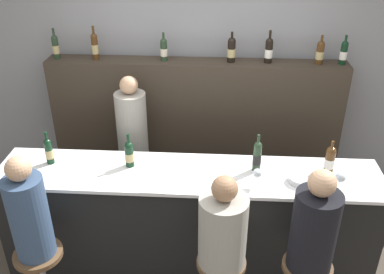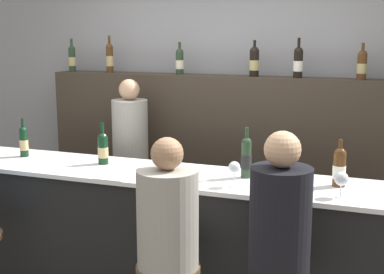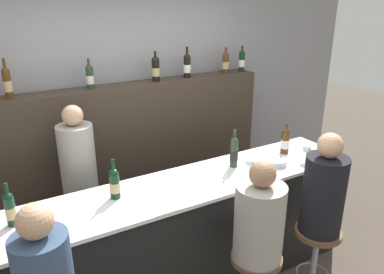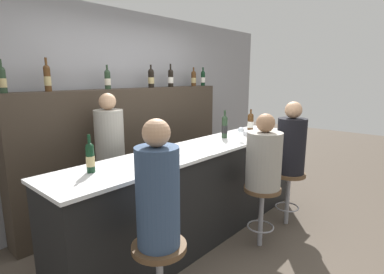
% 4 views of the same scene
% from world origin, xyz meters
% --- Properties ---
extents(ground_plane, '(16.00, 16.00, 0.00)m').
position_xyz_m(ground_plane, '(0.00, 0.00, 0.00)').
color(ground_plane, '#4C4238').
extents(wall_back, '(6.40, 0.05, 2.60)m').
position_xyz_m(wall_back, '(0.00, 1.66, 1.30)').
color(wall_back, gray).
rests_on(wall_back, ground_plane).
extents(bar_counter, '(3.25, 0.62, 1.03)m').
position_xyz_m(bar_counter, '(0.00, 0.29, 0.51)').
color(bar_counter, black).
rests_on(bar_counter, ground_plane).
extents(back_bar_cabinet, '(3.05, 0.28, 1.61)m').
position_xyz_m(back_bar_cabinet, '(0.00, 1.44, 0.80)').
color(back_bar_cabinet, '#382D23').
rests_on(back_bar_cabinet, ground_plane).
extents(wine_bottle_counter_0, '(0.07, 0.07, 0.30)m').
position_xyz_m(wine_bottle_counter_0, '(-1.20, 0.37, 1.15)').
color(wine_bottle_counter_0, black).
rests_on(wine_bottle_counter_0, bar_counter).
extents(wine_bottle_counter_1, '(0.08, 0.08, 0.31)m').
position_xyz_m(wine_bottle_counter_1, '(-0.50, 0.37, 1.14)').
color(wine_bottle_counter_1, black).
rests_on(wine_bottle_counter_1, bar_counter).
extents(wine_bottle_counter_2, '(0.07, 0.07, 0.34)m').
position_xyz_m(wine_bottle_counter_2, '(0.57, 0.37, 1.17)').
color(wine_bottle_counter_2, '#233823').
rests_on(wine_bottle_counter_2, bar_counter).
extents(wine_bottle_counter_3, '(0.08, 0.08, 0.30)m').
position_xyz_m(wine_bottle_counter_3, '(1.17, 0.37, 1.15)').
color(wine_bottle_counter_3, '#4C2D14').
rests_on(wine_bottle_counter_3, bar_counter).
extents(wine_bottle_backbar_0, '(0.07, 0.07, 0.31)m').
position_xyz_m(wine_bottle_backbar_0, '(-1.42, 1.44, 1.73)').
color(wine_bottle_backbar_0, '#233823').
rests_on(wine_bottle_backbar_0, back_bar_cabinet).
extents(wine_bottle_backbar_1, '(0.07, 0.07, 0.34)m').
position_xyz_m(wine_bottle_backbar_1, '(-1.02, 1.44, 1.74)').
color(wine_bottle_backbar_1, '#4C2D14').
rests_on(wine_bottle_backbar_1, back_bar_cabinet).
extents(wine_bottle_backbar_2, '(0.07, 0.07, 0.28)m').
position_xyz_m(wine_bottle_backbar_2, '(-0.32, 1.44, 1.72)').
color(wine_bottle_backbar_2, '#233823').
rests_on(wine_bottle_backbar_2, back_bar_cabinet).
extents(wine_bottle_backbar_3, '(0.08, 0.08, 0.30)m').
position_xyz_m(wine_bottle_backbar_3, '(0.35, 1.44, 1.73)').
color(wine_bottle_backbar_3, black).
rests_on(wine_bottle_backbar_3, back_bar_cabinet).
extents(wine_bottle_backbar_4, '(0.08, 0.08, 0.32)m').
position_xyz_m(wine_bottle_backbar_4, '(0.72, 1.44, 1.74)').
color(wine_bottle_backbar_4, black).
rests_on(wine_bottle_backbar_4, back_bar_cabinet).
extents(wine_bottle_backbar_5, '(0.08, 0.08, 0.29)m').
position_xyz_m(wine_bottle_backbar_5, '(1.22, 1.44, 1.73)').
color(wine_bottle_backbar_5, '#4C2D14').
rests_on(wine_bottle_backbar_5, back_bar_cabinet).
extents(wine_bottle_backbar_6, '(0.07, 0.07, 0.29)m').
position_xyz_m(wine_bottle_backbar_6, '(1.44, 1.44, 1.73)').
color(wine_bottle_backbar_6, black).
rests_on(wine_bottle_backbar_6, back_bar_cabinet).
extents(wine_glass_0, '(0.07, 0.07, 0.16)m').
position_xyz_m(wine_glass_0, '(0.56, 0.13, 1.14)').
color(wine_glass_0, silver).
rests_on(wine_glass_0, bar_counter).
extents(wine_glass_1, '(0.08, 0.08, 0.16)m').
position_xyz_m(wine_glass_1, '(1.20, 0.13, 1.14)').
color(wine_glass_1, silver).
rests_on(wine_glass_1, bar_counter).
extents(metal_bowl, '(0.20, 0.20, 0.05)m').
position_xyz_m(metal_bowl, '(0.92, 0.21, 1.05)').
color(metal_bowl, '#B7B7BC').
rests_on(metal_bowl, bar_counter).
extents(tasting_menu, '(0.21, 0.30, 0.00)m').
position_xyz_m(tasting_menu, '(-0.26, 0.13, 1.03)').
color(tasting_menu, white).
rests_on(tasting_menu, bar_counter).
extents(bar_stool_left, '(0.38, 0.38, 0.65)m').
position_xyz_m(bar_stool_left, '(-1.12, -0.32, 0.51)').
color(bar_stool_left, gray).
rests_on(bar_stool_left, ground_plane).
extents(guest_seated_left, '(0.29, 0.29, 0.86)m').
position_xyz_m(guest_seated_left, '(-1.12, -0.32, 1.03)').
color(guest_seated_left, '#334766').
rests_on(guest_seated_left, bar_stool_left).
extents(bar_stool_middle, '(0.38, 0.38, 0.65)m').
position_xyz_m(bar_stool_middle, '(0.29, -0.32, 0.51)').
color(bar_stool_middle, gray).
rests_on(bar_stool_middle, ground_plane).
extents(guest_seated_middle, '(0.35, 0.35, 0.76)m').
position_xyz_m(guest_seated_middle, '(0.29, -0.32, 0.97)').
color(guest_seated_middle, gray).
rests_on(guest_seated_middle, bar_stool_middle).
extents(bar_stool_right, '(0.38, 0.38, 0.65)m').
position_xyz_m(bar_stool_right, '(0.94, -0.32, 0.51)').
color(bar_stool_right, gray).
rests_on(bar_stool_right, ground_plane).
extents(guest_seated_right, '(0.33, 0.33, 0.83)m').
position_xyz_m(guest_seated_right, '(0.94, -0.32, 1.01)').
color(guest_seated_right, black).
rests_on(guest_seated_right, bar_stool_right).
extents(bartender, '(0.30, 0.30, 1.59)m').
position_xyz_m(bartender, '(-0.61, 1.01, 0.74)').
color(bartender, gray).
rests_on(bartender, ground_plane).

